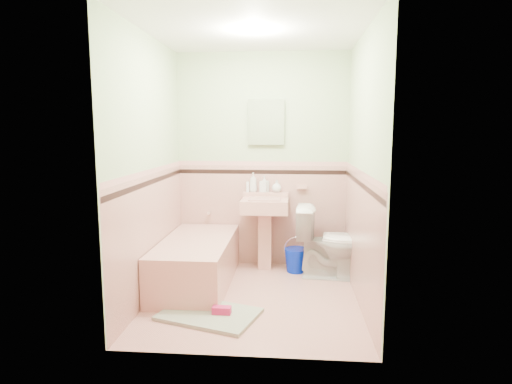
# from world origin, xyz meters

# --- Properties ---
(floor) EXTENTS (2.20, 2.20, 0.00)m
(floor) POSITION_xyz_m (0.00, 0.00, 0.00)
(floor) COLOR #D3978A
(floor) RESTS_ON ground
(ceiling) EXTENTS (2.20, 2.20, 0.00)m
(ceiling) POSITION_xyz_m (0.00, 0.00, 2.50)
(ceiling) COLOR white
(ceiling) RESTS_ON ground
(wall_back) EXTENTS (2.50, 0.00, 2.50)m
(wall_back) POSITION_xyz_m (0.00, 1.10, 1.25)
(wall_back) COLOR #EFE6C2
(wall_back) RESTS_ON ground
(wall_front) EXTENTS (2.50, 0.00, 2.50)m
(wall_front) POSITION_xyz_m (0.00, -1.10, 1.25)
(wall_front) COLOR #EFE6C2
(wall_front) RESTS_ON ground
(wall_left) EXTENTS (0.00, 2.50, 2.50)m
(wall_left) POSITION_xyz_m (-1.00, 0.00, 1.25)
(wall_left) COLOR #EFE6C2
(wall_left) RESTS_ON ground
(wall_right) EXTENTS (0.00, 2.50, 2.50)m
(wall_right) POSITION_xyz_m (1.00, 0.00, 1.25)
(wall_right) COLOR #EFE6C2
(wall_right) RESTS_ON ground
(wainscot_back) EXTENTS (2.00, 0.00, 2.00)m
(wainscot_back) POSITION_xyz_m (0.00, 1.09, 0.60)
(wainscot_back) COLOR #D69C8F
(wainscot_back) RESTS_ON ground
(wainscot_front) EXTENTS (2.00, 0.00, 2.00)m
(wainscot_front) POSITION_xyz_m (0.00, -1.09, 0.60)
(wainscot_front) COLOR #D69C8F
(wainscot_front) RESTS_ON ground
(wainscot_left) EXTENTS (0.00, 2.20, 2.20)m
(wainscot_left) POSITION_xyz_m (-0.99, 0.00, 0.60)
(wainscot_left) COLOR #D69C8F
(wainscot_left) RESTS_ON ground
(wainscot_right) EXTENTS (0.00, 2.20, 2.20)m
(wainscot_right) POSITION_xyz_m (0.99, 0.00, 0.60)
(wainscot_right) COLOR #D69C8F
(wainscot_right) RESTS_ON ground
(accent_back) EXTENTS (2.00, 0.00, 2.00)m
(accent_back) POSITION_xyz_m (0.00, 1.08, 1.12)
(accent_back) COLOR black
(accent_back) RESTS_ON ground
(accent_front) EXTENTS (2.00, 0.00, 2.00)m
(accent_front) POSITION_xyz_m (0.00, -1.08, 1.12)
(accent_front) COLOR black
(accent_front) RESTS_ON ground
(accent_left) EXTENTS (0.00, 2.20, 2.20)m
(accent_left) POSITION_xyz_m (-0.98, 0.00, 1.12)
(accent_left) COLOR black
(accent_left) RESTS_ON ground
(accent_right) EXTENTS (0.00, 2.20, 2.20)m
(accent_right) POSITION_xyz_m (0.98, 0.00, 1.12)
(accent_right) COLOR black
(accent_right) RESTS_ON ground
(cap_back) EXTENTS (2.00, 0.00, 2.00)m
(cap_back) POSITION_xyz_m (0.00, 1.08, 1.22)
(cap_back) COLOR #D3948D
(cap_back) RESTS_ON ground
(cap_front) EXTENTS (2.00, 0.00, 2.00)m
(cap_front) POSITION_xyz_m (0.00, -1.08, 1.22)
(cap_front) COLOR #D3948D
(cap_front) RESTS_ON ground
(cap_left) EXTENTS (0.00, 2.20, 2.20)m
(cap_left) POSITION_xyz_m (-0.98, 0.00, 1.22)
(cap_left) COLOR #D3948D
(cap_left) RESTS_ON ground
(cap_right) EXTENTS (0.00, 2.20, 2.20)m
(cap_right) POSITION_xyz_m (0.98, 0.00, 1.22)
(cap_right) COLOR #D3948D
(cap_right) RESTS_ON ground
(bathtub) EXTENTS (0.70, 1.50, 0.45)m
(bathtub) POSITION_xyz_m (-0.63, 0.33, 0.23)
(bathtub) COLOR tan
(bathtub) RESTS_ON floor
(tub_faucet) EXTENTS (0.04, 0.12, 0.04)m
(tub_faucet) POSITION_xyz_m (-0.63, 1.05, 0.63)
(tub_faucet) COLOR silver
(tub_faucet) RESTS_ON wall_back
(sink) EXTENTS (0.53, 0.48, 0.83)m
(sink) POSITION_xyz_m (0.05, 0.86, 0.42)
(sink) COLOR tan
(sink) RESTS_ON floor
(sink_faucet) EXTENTS (0.02, 0.02, 0.10)m
(sink_faucet) POSITION_xyz_m (0.05, 1.00, 0.95)
(sink_faucet) COLOR silver
(sink_faucet) RESTS_ON sink
(medicine_cabinet) EXTENTS (0.38, 0.04, 0.48)m
(medicine_cabinet) POSITION_xyz_m (0.05, 1.07, 1.70)
(medicine_cabinet) COLOR white
(medicine_cabinet) RESTS_ON wall_back
(soap_dish) EXTENTS (0.12, 0.07, 0.04)m
(soap_dish) POSITION_xyz_m (0.47, 1.06, 0.95)
(soap_dish) COLOR tan
(soap_dish) RESTS_ON wall_back
(soap_bottle_left) EXTENTS (0.10, 0.10, 0.23)m
(soap_bottle_left) POSITION_xyz_m (-0.10, 1.04, 1.00)
(soap_bottle_left) COLOR #B2B2B2
(soap_bottle_left) RESTS_ON sink
(soap_bottle_mid) EXTENTS (0.11, 0.12, 0.19)m
(soap_bottle_mid) POSITION_xyz_m (0.03, 1.04, 0.98)
(soap_bottle_mid) COLOR #B2B2B2
(soap_bottle_mid) RESTS_ON sink
(soap_bottle_right) EXTENTS (0.12, 0.12, 0.14)m
(soap_bottle_right) POSITION_xyz_m (0.18, 1.04, 0.96)
(soap_bottle_right) COLOR #B2B2B2
(soap_bottle_right) RESTS_ON sink
(tube) EXTENTS (0.05, 0.05, 0.12)m
(tube) POSITION_xyz_m (-0.17, 1.04, 0.95)
(tube) COLOR white
(tube) RESTS_ON sink
(toilet) EXTENTS (0.81, 0.51, 0.79)m
(toilet) POSITION_xyz_m (0.80, 0.67, 0.40)
(toilet) COLOR white
(toilet) RESTS_ON floor
(bucket) EXTENTS (0.31, 0.31, 0.27)m
(bucket) POSITION_xyz_m (0.42, 0.82, 0.13)
(bucket) COLOR #021BB6
(bucket) RESTS_ON floor
(bath_mat) EXTENTS (0.94, 0.77, 0.03)m
(bath_mat) POSITION_xyz_m (-0.35, -0.45, 0.02)
(bath_mat) COLOR gray
(bath_mat) RESTS_ON floor
(shoe) EXTENTS (0.16, 0.08, 0.06)m
(shoe) POSITION_xyz_m (-0.24, -0.47, 0.06)
(shoe) COLOR #BF1E59
(shoe) RESTS_ON bath_mat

